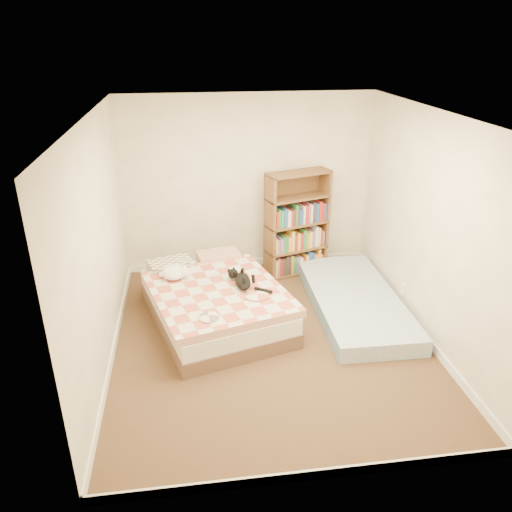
{
  "coord_description": "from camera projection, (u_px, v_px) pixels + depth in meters",
  "views": [
    {
      "loc": [
        -0.83,
        -4.75,
        3.22
      ],
      "look_at": [
        -0.12,
        0.3,
        0.92
      ],
      "focal_mm": 35.0,
      "sensor_mm": 36.0,
      "label": 1
    }
  ],
  "objects": [
    {
      "name": "room",
      "position": [
        271.0,
        243.0,
        5.23
      ],
      "size": [
        3.51,
        4.01,
        2.51
      ],
      "color": "#442E1D",
      "rests_on": "ground"
    },
    {
      "name": "bed",
      "position": [
        214.0,
        301.0,
        6.04
      ],
      "size": [
        1.87,
        2.28,
        0.53
      ],
      "rotation": [
        0.0,
        0.0,
        0.27
      ],
      "color": "brown",
      "rests_on": "room"
    },
    {
      "name": "bookshelf",
      "position": [
        296.0,
        236.0,
        7.11
      ],
      "size": [
        0.99,
        0.56,
        1.5
      ],
      "rotation": [
        0.0,
        0.0,
        0.31
      ],
      "color": "brown",
      "rests_on": "room"
    },
    {
      "name": "floor_mattress",
      "position": [
        354.0,
        301.0,
        6.31
      ],
      "size": [
        1.06,
        2.28,
        0.2
      ],
      "primitive_type": "cube",
      "rotation": [
        0.0,
        0.0,
        -0.02
      ],
      "color": "#6F93B9",
      "rests_on": "room"
    },
    {
      "name": "black_cat",
      "position": [
        243.0,
        280.0,
        5.88
      ],
      "size": [
        0.34,
        0.67,
        0.15
      ],
      "rotation": [
        0.0,
        0.0,
        0.48
      ],
      "color": "black",
      "rests_on": "bed"
    },
    {
      "name": "white_dog",
      "position": [
        174.0,
        272.0,
        6.04
      ],
      "size": [
        0.39,
        0.41,
        0.16
      ],
      "rotation": [
        0.0,
        0.0,
        0.43
      ],
      "color": "white",
      "rests_on": "bed"
    }
  ]
}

